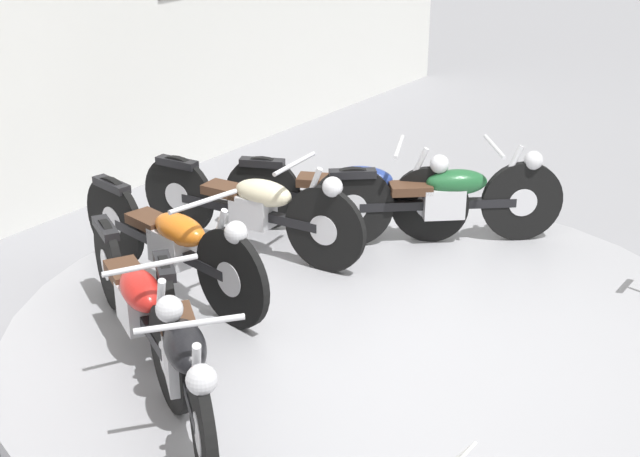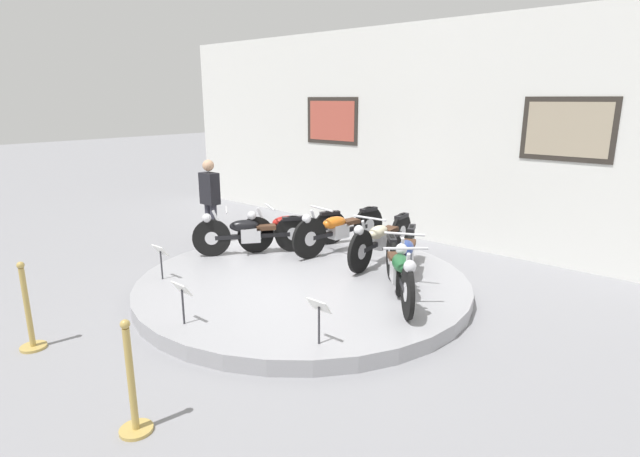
{
  "view_description": "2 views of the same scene",
  "coord_description": "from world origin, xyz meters",
  "px_view_note": "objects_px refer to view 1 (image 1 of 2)",
  "views": [
    {
      "loc": [
        -4.36,
        -2.76,
        3.09
      ],
      "look_at": [
        -0.22,
        0.25,
        0.89
      ],
      "focal_mm": 50.0,
      "sensor_mm": 36.0,
      "label": 1
    },
    {
      "loc": [
        4.67,
        -5.03,
        2.72
      ],
      "look_at": [
        0.13,
        0.22,
        0.91
      ],
      "focal_mm": 28.0,
      "sensor_mm": 36.0,
      "label": 2
    }
  ],
  "objects_px": {
    "motorcycle_red": "(138,300)",
    "motorcycle_blue": "(350,191)",
    "motorcycle_orange": "(172,241)",
    "motorcycle_cream": "(253,205)",
    "motorcycle_green": "(443,196)",
    "motorcycle_black": "(183,355)"
  },
  "relations": [
    {
      "from": "motorcycle_black",
      "to": "motorcycle_red",
      "type": "bearing_deg",
      "value": 65.89
    },
    {
      "from": "motorcycle_cream",
      "to": "motorcycle_green",
      "type": "bearing_deg",
      "value": -46.78
    },
    {
      "from": "motorcycle_cream",
      "to": "motorcycle_blue",
      "type": "distance_m",
      "value": 0.82
    },
    {
      "from": "motorcycle_orange",
      "to": "motorcycle_green",
      "type": "bearing_deg",
      "value": -29.98
    },
    {
      "from": "motorcycle_cream",
      "to": "motorcycle_blue",
      "type": "relative_size",
      "value": 1.11
    },
    {
      "from": "motorcycle_black",
      "to": "motorcycle_blue",
      "type": "xyz_separation_m",
      "value": [
        2.59,
        0.67,
        -0.0
      ]
    },
    {
      "from": "motorcycle_red",
      "to": "motorcycle_cream",
      "type": "bearing_deg",
      "value": 14.64
    },
    {
      "from": "motorcycle_orange",
      "to": "motorcycle_cream",
      "type": "relative_size",
      "value": 1.0
    },
    {
      "from": "motorcycle_black",
      "to": "motorcycle_green",
      "type": "bearing_deg",
      "value": 0.06
    },
    {
      "from": "motorcycle_red",
      "to": "motorcycle_blue",
      "type": "relative_size",
      "value": 0.98
    },
    {
      "from": "motorcycle_red",
      "to": "motorcycle_cream",
      "type": "height_order",
      "value": "motorcycle_cream"
    },
    {
      "from": "motorcycle_black",
      "to": "motorcycle_green",
      "type": "distance_m",
      "value": 2.89
    },
    {
      "from": "motorcycle_black",
      "to": "motorcycle_green",
      "type": "xyz_separation_m",
      "value": [
        2.89,
        0.0,
        0.01
      ]
    },
    {
      "from": "motorcycle_red",
      "to": "motorcycle_blue",
      "type": "height_order",
      "value": "same"
    },
    {
      "from": "motorcycle_black",
      "to": "motorcycle_orange",
      "type": "height_order",
      "value": "motorcycle_orange"
    },
    {
      "from": "motorcycle_orange",
      "to": "motorcycle_cream",
      "type": "xyz_separation_m",
      "value": [
        0.86,
        -0.0,
        -0.01
      ]
    },
    {
      "from": "motorcycle_red",
      "to": "motorcycle_cream",
      "type": "relative_size",
      "value": 0.88
    },
    {
      "from": "motorcycle_red",
      "to": "motorcycle_blue",
      "type": "distance_m",
      "value": 2.29
    },
    {
      "from": "motorcycle_cream",
      "to": "motorcycle_green",
      "type": "distance_m",
      "value": 1.48
    },
    {
      "from": "motorcycle_black",
      "to": "motorcycle_cream",
      "type": "bearing_deg",
      "value": 30.05
    },
    {
      "from": "motorcycle_orange",
      "to": "motorcycle_blue",
      "type": "height_order",
      "value": "motorcycle_orange"
    },
    {
      "from": "motorcycle_blue",
      "to": "motorcycle_green",
      "type": "bearing_deg",
      "value": -65.6
    }
  ]
}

